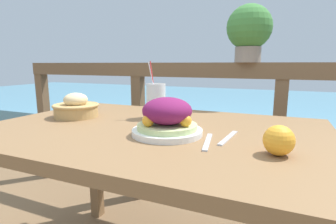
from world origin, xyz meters
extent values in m
cube|color=olive|center=(0.00, 0.00, 0.71)|extent=(1.30, 0.87, 0.04)
cube|color=olive|center=(-0.59, 0.37, 0.34)|extent=(0.06, 0.06, 0.69)
cube|color=olive|center=(0.59, 0.37, 0.34)|extent=(0.06, 0.06, 0.69)
cube|color=brown|center=(0.00, 0.70, 0.93)|extent=(2.80, 0.08, 0.09)
cube|color=brown|center=(-1.36, 0.70, 0.44)|extent=(0.07, 0.07, 0.89)
cube|color=brown|center=(-0.45, 0.70, 0.44)|extent=(0.07, 0.07, 0.89)
cube|color=brown|center=(0.46, 0.70, 0.44)|extent=(0.07, 0.07, 0.89)
cube|color=#568EA8|center=(0.00, 3.20, 0.21)|extent=(12.00, 4.00, 0.41)
cylinder|color=white|center=(0.10, -0.08, 0.74)|extent=(0.24, 0.24, 0.02)
cylinder|color=#C6DB8E|center=(0.10, -0.08, 0.76)|extent=(0.21, 0.21, 0.02)
ellipsoid|color=#72194C|center=(0.10, -0.08, 0.81)|extent=(0.17, 0.17, 0.09)
sphere|color=#F9A328|center=(0.17, -0.09, 0.79)|extent=(0.04, 0.04, 0.04)
sphere|color=#F9A328|center=(0.05, -0.02, 0.79)|extent=(0.04, 0.04, 0.04)
sphere|color=#F9A328|center=(0.06, -0.13, 0.79)|extent=(0.04, 0.04, 0.04)
cylinder|color=silver|center=(-0.06, 0.16, 0.81)|extent=(0.09, 0.09, 0.15)
cylinder|color=red|center=(-0.07, 0.15, 0.87)|extent=(0.05, 0.03, 0.22)
cylinder|color=white|center=(-0.06, 0.15, 0.87)|extent=(0.07, 0.03, 0.21)
cylinder|color=tan|center=(-0.41, 0.04, 0.76)|extent=(0.19, 0.19, 0.06)
torus|color=tan|center=(-0.41, 0.04, 0.78)|extent=(0.21, 0.21, 0.01)
ellipsoid|color=beige|center=(-0.41, 0.04, 0.81)|extent=(0.11, 0.11, 0.06)
cylinder|color=gray|center=(0.26, 0.70, 1.02)|extent=(0.14, 0.14, 0.09)
sphere|color=#3D7A38|center=(0.26, 0.70, 1.17)|extent=(0.25, 0.25, 0.25)
cube|color=silver|center=(0.25, -0.11, 0.73)|extent=(0.05, 0.18, 0.00)
cube|color=silver|center=(0.30, -0.04, 0.73)|extent=(0.03, 0.18, 0.00)
sphere|color=#F9A328|center=(0.45, -0.15, 0.77)|extent=(0.08, 0.08, 0.08)
camera|label=1|loc=(0.45, -0.88, 0.97)|focal=28.00mm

